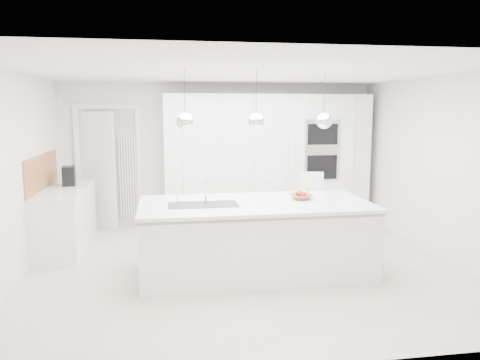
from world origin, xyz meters
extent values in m
plane|color=beige|center=(0.00, 0.00, 0.00)|extent=(5.50, 5.50, 0.00)
plane|color=silver|center=(0.00, 2.50, 1.25)|extent=(5.50, 0.00, 5.50)
plane|color=silver|center=(-2.75, 0.00, 1.25)|extent=(0.00, 5.00, 5.00)
plane|color=white|center=(0.00, 0.00, 2.50)|extent=(5.50, 5.50, 0.00)
cube|color=white|center=(0.80, 2.20, 1.15)|extent=(3.60, 0.60, 2.30)
cube|color=white|center=(-2.20, 2.42, 1.00)|extent=(0.76, 0.38, 2.00)
cube|color=white|center=(-2.45, 1.20, 0.43)|extent=(0.60, 1.80, 0.86)
cube|color=white|center=(-2.45, 1.20, 0.88)|extent=(0.62, 1.82, 0.04)
cube|color=#AB703E|center=(-2.74, 1.20, 1.15)|extent=(0.02, 1.80, 0.50)
cube|color=white|center=(0.10, -0.30, 0.43)|extent=(2.80, 1.20, 0.86)
cube|color=white|center=(0.10, -0.25, 0.88)|extent=(2.84, 1.40, 0.04)
cylinder|color=white|center=(-0.50, -0.10, 1.05)|extent=(0.02, 0.02, 0.30)
sphere|color=white|center=(-0.75, -0.30, 1.90)|extent=(0.20, 0.20, 0.20)
sphere|color=white|center=(0.10, -0.30, 1.90)|extent=(0.20, 0.20, 0.20)
sphere|color=white|center=(0.95, -0.30, 1.90)|extent=(0.20, 0.20, 0.20)
imported|color=#AB703E|center=(0.72, -0.16, 0.93)|extent=(0.30, 0.30, 0.07)
cube|color=black|center=(-2.43, 1.49, 1.05)|extent=(0.20, 0.29, 0.29)
sphere|color=#A41122|center=(0.73, -0.23, 0.97)|extent=(0.08, 0.08, 0.08)
sphere|color=#A41122|center=(0.70, -0.11, 0.97)|extent=(0.08, 0.08, 0.08)
torus|color=yellow|center=(0.74, -0.17, 1.01)|extent=(0.22, 0.16, 0.20)
camera|label=1|loc=(-1.00, -5.83, 2.03)|focal=35.00mm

